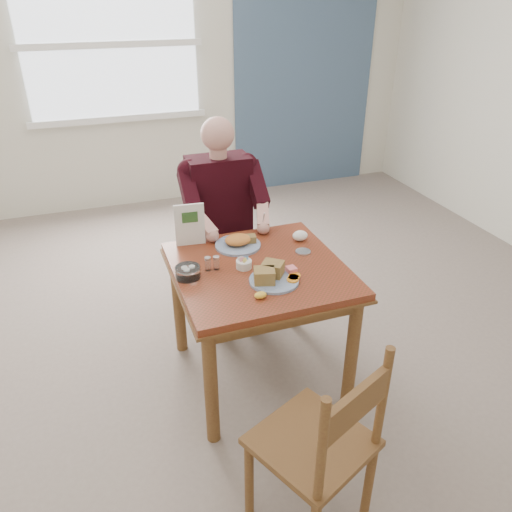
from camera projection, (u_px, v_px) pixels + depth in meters
name	position (u px, v px, depth m)	size (l,w,h in m)	color
floor	(259.00, 373.00, 3.05)	(6.00, 6.00, 0.00)	slate
wall_back	(155.00, 65.00, 4.86)	(5.50, 5.50, 0.00)	silver
accent_panel	(306.00, 58.00, 5.32)	(1.60, 0.02, 2.80)	#405A78
lemon_wedge	(260.00, 295.00, 2.41)	(0.06, 0.04, 0.03)	yellow
napkin	(300.00, 236.00, 2.95)	(0.09, 0.08, 0.06)	white
metal_dish	(303.00, 252.00, 2.82)	(0.09, 0.09, 0.01)	silver
window	(110.00, 45.00, 4.62)	(1.72, 0.04, 1.42)	white
table	(259.00, 284.00, 2.74)	(0.92, 0.92, 0.75)	maroon
chair_far	(220.00, 247.00, 3.48)	(0.42, 0.42, 0.95)	brown
chair_near	(321.00, 447.00, 1.97)	(0.56, 0.56, 0.95)	brown
diner	(222.00, 208.00, 3.25)	(0.53, 0.56, 1.39)	gray
near_plate	(272.00, 275.00, 2.54)	(0.34, 0.34, 0.09)	white
far_plate	(239.00, 242.00, 2.89)	(0.31, 0.31, 0.07)	white
caddy	(244.00, 264.00, 2.67)	(0.09, 0.09, 0.06)	white
shakers	(212.00, 263.00, 2.64)	(0.08, 0.04, 0.08)	white
creamer	(188.00, 272.00, 2.57)	(0.17, 0.17, 0.06)	white
menu	(190.00, 225.00, 2.86)	(0.17, 0.03, 0.25)	white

